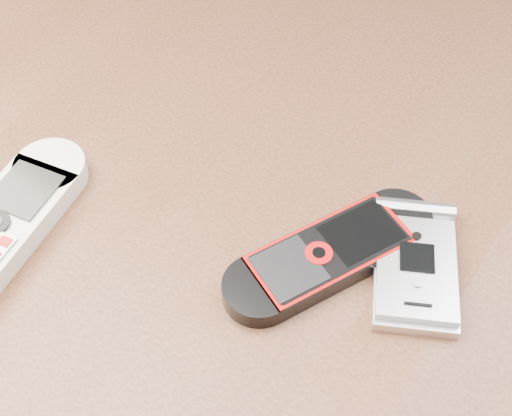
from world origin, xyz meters
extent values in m
cube|color=black|center=(0.00, 0.00, 0.73)|extent=(1.20, 0.80, 0.03)
cube|color=black|center=(-0.54, 0.34, 0.36)|extent=(0.06, 0.06, 0.71)
cube|color=beige|center=(-0.14, -0.12, 0.76)|extent=(0.09, 0.18, 0.02)
cube|color=black|center=(0.07, 0.00, 0.76)|extent=(0.12, 0.18, 0.02)
cube|color=silver|center=(0.13, 0.02, 0.76)|extent=(0.10, 0.13, 0.02)
camera|label=1|loc=(0.19, -0.28, 1.18)|focal=50.00mm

